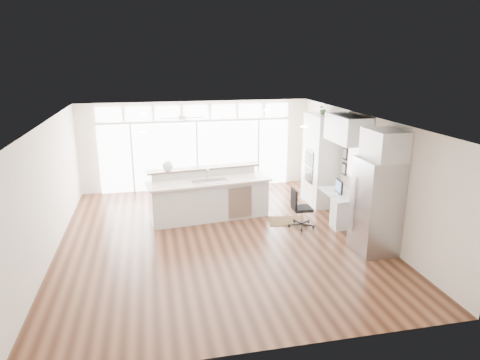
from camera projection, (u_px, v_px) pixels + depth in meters
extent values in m
cube|color=#3D1F12|center=(218.00, 238.00, 9.79)|extent=(7.00, 8.00, 0.02)
cube|color=white|center=(217.00, 120.00, 9.03)|extent=(7.00, 8.00, 0.02)
cube|color=silver|center=(197.00, 145.00, 13.16)|extent=(7.00, 0.04, 2.70)
cube|color=silver|center=(266.00, 264.00, 5.65)|extent=(7.00, 0.04, 2.70)
cube|color=silver|center=(48.00, 191.00, 8.70)|extent=(0.04, 8.00, 2.70)
cube|color=silver|center=(363.00, 172.00, 10.11)|extent=(0.04, 8.00, 2.70)
cube|color=white|center=(197.00, 155.00, 13.19)|extent=(5.80, 0.06, 2.08)
cube|color=white|center=(196.00, 112.00, 12.82)|extent=(5.90, 0.06, 0.40)
cube|color=white|center=(357.00, 161.00, 10.33)|extent=(0.04, 0.85, 0.85)
cube|color=silver|center=(182.00, 114.00, 11.62)|extent=(1.16, 1.16, 0.32)
cube|color=white|center=(215.00, 119.00, 9.22)|extent=(3.40, 3.00, 0.02)
cube|color=silver|center=(321.00, 160.00, 11.77)|extent=(0.64, 1.20, 2.50)
cube|color=silver|center=(341.00, 208.00, 10.59)|extent=(0.72, 1.30, 0.76)
cube|color=silver|center=(348.00, 129.00, 10.05)|extent=(0.64, 1.30, 0.64)
cube|color=#ABABB0|center=(376.00, 206.00, 8.87)|extent=(0.76, 0.90, 2.00)
cube|color=silver|center=(385.00, 145.00, 8.52)|extent=(0.64, 0.90, 0.60)
cube|color=black|center=(345.00, 161.00, 10.96)|extent=(0.06, 0.22, 0.80)
cube|color=silver|center=(209.00, 195.00, 10.81)|extent=(3.20, 1.54, 1.22)
cube|color=#332110|center=(287.00, 221.00, 10.75)|extent=(1.02, 0.81, 0.01)
cube|color=black|center=(302.00, 208.00, 10.28)|extent=(0.51, 0.48, 0.95)
sphere|color=white|center=(168.00, 166.00, 10.66)|extent=(0.28, 0.28, 0.26)
cube|color=black|center=(339.00, 186.00, 10.42)|extent=(0.11, 0.44, 0.36)
cube|color=silver|center=(332.00, 194.00, 10.43)|extent=(0.13, 0.31, 0.02)
imported|color=#2B4F22|center=(323.00, 110.00, 11.39)|extent=(0.28, 0.30, 0.22)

